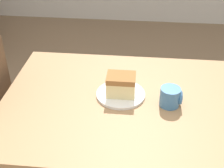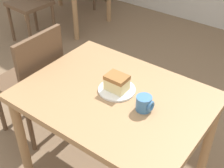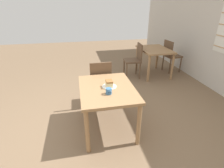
{
  "view_description": "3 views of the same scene",
  "coord_description": "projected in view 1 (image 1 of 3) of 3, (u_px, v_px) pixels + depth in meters",
  "views": [
    {
      "loc": [
        -0.06,
        -0.7,
        1.51
      ],
      "look_at": [
        -0.17,
        0.45,
        0.74
      ],
      "focal_mm": 50.0,
      "sensor_mm": 36.0,
      "label": 1
    },
    {
      "loc": [
        0.69,
        -0.73,
        1.8
      ],
      "look_at": [
        -0.18,
        0.44,
        0.72
      ],
      "focal_mm": 50.0,
      "sensor_mm": 36.0,
      "label": 2
    },
    {
      "loc": [
        2.15,
        -0.01,
        1.85
      ],
      "look_at": [
        -0.12,
        0.46,
        0.75
      ],
      "focal_mm": 28.0,
      "sensor_mm": 36.0,
      "label": 3
    }
  ],
  "objects": [
    {
      "name": "dining_table_near",
      "position": [
        123.0,
        118.0,
        1.4
      ],
      "size": [
        1.06,
        0.8,
        0.7
      ],
      "color": "#9E754C",
      "rests_on": "ground_plane"
    },
    {
      "name": "plate",
      "position": [
        121.0,
        94.0,
        1.38
      ],
      "size": [
        0.22,
        0.22,
        0.01
      ],
      "color": "white",
      "rests_on": "dining_table_near"
    },
    {
      "name": "cake_slice",
      "position": [
        121.0,
        85.0,
        1.35
      ],
      "size": [
        0.12,
        0.09,
        0.09
      ],
      "color": "beige",
      "rests_on": "plate"
    },
    {
      "name": "coffee_mug",
      "position": [
        171.0,
        97.0,
        1.3
      ],
      "size": [
        0.09,
        0.08,
        0.08
      ],
      "color": "teal",
      "rests_on": "dining_table_near"
    }
  ]
}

